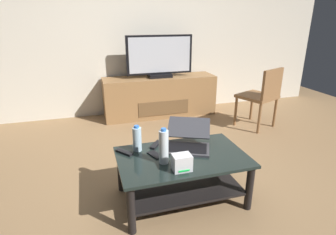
{
  "coord_description": "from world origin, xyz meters",
  "views": [
    {
      "loc": [
        -0.73,
        -2.06,
        1.46
      ],
      "look_at": [
        -0.02,
        0.3,
        0.56
      ],
      "focal_mm": 29.52,
      "sensor_mm": 36.0,
      "label": 1
    }
  ],
  "objects": [
    {
      "name": "ground_plane",
      "position": [
        0.0,
        0.0,
        0.0
      ],
      "size": [
        7.68,
        7.68,
        0.0
      ],
      "primitive_type": "plane",
      "color": "olive"
    },
    {
      "name": "back_wall",
      "position": [
        0.0,
        2.24,
        1.4
      ],
      "size": [
        6.4,
        0.12,
        2.8
      ],
      "primitive_type": "cube",
      "color": "beige",
      "rests_on": "ground"
    },
    {
      "name": "coffee_table",
      "position": [
        -0.05,
        -0.2,
        0.28
      ],
      "size": [
        1.03,
        0.64,
        0.41
      ],
      "color": "black",
      "rests_on": "ground"
    },
    {
      "name": "media_cabinet",
      "position": [
        0.33,
        1.92,
        0.3
      ],
      "size": [
        1.7,
        0.46,
        0.6
      ],
      "color": "olive",
      "rests_on": "ground"
    },
    {
      "name": "television",
      "position": [
        0.33,
        1.9,
        0.9
      ],
      "size": [
        0.99,
        0.2,
        0.61
      ],
      "color": "black",
      "rests_on": "media_cabinet"
    },
    {
      "name": "dining_chair",
      "position": [
        1.52,
        1.01,
        0.48
      ],
      "size": [
        0.58,
        0.58,
        0.84
      ],
      "color": "brown",
      "rests_on": "ground"
    },
    {
      "name": "laptop",
      "position": [
        0.06,
        -0.04,
        0.47
      ],
      "size": [
        0.51,
        0.53,
        0.19
      ],
      "color": "#333338",
      "rests_on": "coffee_table"
    },
    {
      "name": "router_box",
      "position": [
        -0.13,
        -0.4,
        0.47
      ],
      "size": [
        0.14,
        0.11,
        0.12
      ],
      "color": "silver",
      "rests_on": "coffee_table"
    },
    {
      "name": "water_bottle_near",
      "position": [
        -0.38,
        -0.0,
        0.51
      ],
      "size": [
        0.07,
        0.07,
        0.22
      ],
      "color": "silver",
      "rests_on": "coffee_table"
    },
    {
      "name": "water_bottle_far",
      "position": [
        -0.22,
        -0.26,
        0.54
      ],
      "size": [
        0.07,
        0.07,
        0.28
      ],
      "color": "silver",
      "rests_on": "coffee_table"
    },
    {
      "name": "cell_phone",
      "position": [
        -0.26,
        -0.13,
        0.41
      ],
      "size": [
        0.12,
        0.16,
        0.01
      ],
      "primitive_type": "cube",
      "rotation": [
        0.0,
        0.0,
        0.37
      ],
      "color": "black",
      "rests_on": "coffee_table"
    },
    {
      "name": "tv_remote",
      "position": [
        -0.49,
        -0.02,
        0.42
      ],
      "size": [
        0.13,
        0.15,
        0.02
      ],
      "primitive_type": "cube",
      "rotation": [
        0.0,
        0.0,
        0.66
      ],
      "color": "black",
      "rests_on": "coffee_table"
    },
    {
      "name": "soundbar_remote",
      "position": [
        -0.21,
        0.04,
        0.42
      ],
      "size": [
        0.13,
        0.15,
        0.02
      ],
      "primitive_type": "cube",
      "rotation": [
        0.0,
        0.0,
        -0.67
      ],
      "color": "black",
      "rests_on": "coffee_table"
    }
  ]
}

